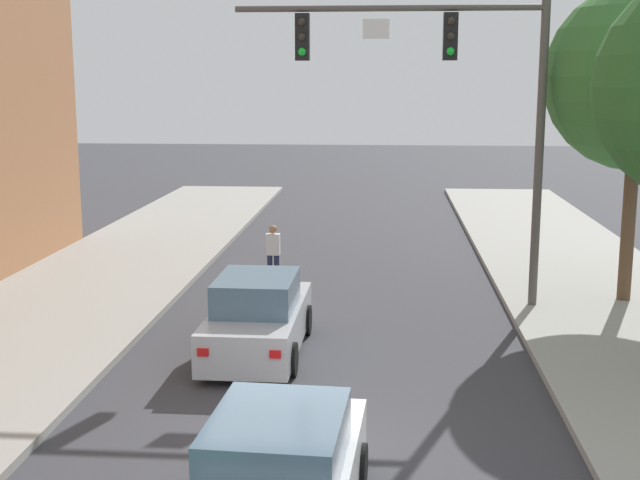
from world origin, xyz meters
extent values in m
plane|color=#38383D|center=(0.00, 0.00, 0.00)|extent=(120.00, 120.00, 0.00)
cylinder|color=#514C47|center=(4.60, 8.29, 3.90)|extent=(0.20, 0.20, 7.50)
cylinder|color=#514C47|center=(1.12, 8.29, 6.95)|extent=(6.97, 0.14, 0.14)
cube|color=black|center=(2.51, 8.29, 6.33)|extent=(0.32, 0.28, 1.05)
sphere|color=#2D2823|center=(2.51, 8.14, 6.66)|extent=(0.18, 0.18, 0.18)
sphere|color=#2D2823|center=(2.51, 8.14, 6.33)|extent=(0.18, 0.18, 0.18)
sphere|color=green|center=(2.51, 8.14, 6.00)|extent=(0.18, 0.18, 0.18)
cube|color=black|center=(-0.84, 8.29, 6.33)|extent=(0.32, 0.28, 1.05)
sphere|color=#2D2823|center=(-0.84, 8.14, 6.66)|extent=(0.18, 0.18, 0.18)
sphere|color=#2D2823|center=(-0.84, 8.14, 6.33)|extent=(0.18, 0.18, 0.18)
sphere|color=green|center=(-0.84, 8.14, 6.00)|extent=(0.18, 0.18, 0.18)
cube|color=white|center=(0.84, 8.27, 6.50)|extent=(0.60, 0.03, 0.44)
cube|color=#B7B7BC|center=(-1.38, 4.66, 0.56)|extent=(1.74, 4.22, 0.80)
cube|color=slate|center=(-1.38, 4.51, 1.28)|extent=(1.52, 2.02, 0.64)
cylinder|color=black|center=(-2.17, 5.97, 0.32)|extent=(0.23, 0.64, 0.64)
cylinder|color=black|center=(-0.56, 5.95, 0.32)|extent=(0.23, 0.64, 0.64)
cylinder|color=black|center=(-2.20, 3.36, 0.32)|extent=(0.23, 0.64, 0.64)
cylinder|color=black|center=(-0.59, 3.35, 0.32)|extent=(0.23, 0.64, 0.64)
cube|color=red|center=(-2.04, 2.54, 0.68)|extent=(0.20, 0.04, 0.14)
cube|color=red|center=(-0.76, 2.53, 0.68)|extent=(0.20, 0.04, 0.14)
cube|color=slate|center=(-0.09, -2.35, 1.28)|extent=(1.61, 2.08, 0.64)
cylinder|color=black|center=(-0.82, -0.86, 0.32)|extent=(0.26, 0.65, 0.64)
cylinder|color=black|center=(0.80, -0.95, 0.32)|extent=(0.26, 0.65, 0.64)
cylinder|color=#232847|center=(-1.91, 10.16, 0.42)|extent=(0.14, 0.14, 0.85)
cylinder|color=#232847|center=(-1.73, 10.16, 0.42)|extent=(0.14, 0.14, 0.85)
cube|color=silver|center=(-1.82, 10.16, 1.13)|extent=(0.36, 0.22, 0.56)
sphere|color=#9E7051|center=(-1.82, 10.16, 1.53)|extent=(0.22, 0.22, 0.22)
cylinder|color=brown|center=(6.88, 8.94, 1.98)|extent=(0.32, 0.32, 3.66)
sphere|color=#387033|center=(6.88, 8.94, 5.43)|extent=(4.33, 4.33, 4.33)
camera|label=1|loc=(1.11, -11.36, 5.36)|focal=47.39mm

